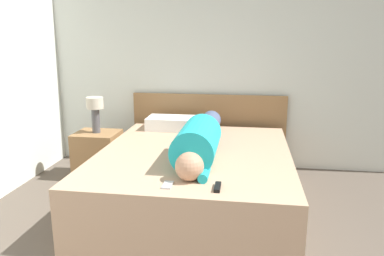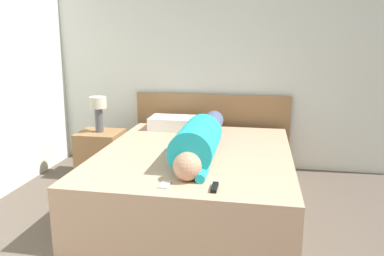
{
  "view_description": "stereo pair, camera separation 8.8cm",
  "coord_description": "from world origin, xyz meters",
  "px_view_note": "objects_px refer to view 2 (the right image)",
  "views": [
    {
      "loc": [
        0.22,
        -0.55,
        1.5
      ],
      "look_at": [
        -0.23,
        2.45,
        0.77
      ],
      "focal_mm": 35.0,
      "sensor_mm": 36.0,
      "label": 1
    },
    {
      "loc": [
        0.31,
        -0.53,
        1.5
      ],
      "look_at": [
        -0.23,
        2.45,
        0.77
      ],
      "focal_mm": 35.0,
      "sensor_mm": 36.0,
      "label": 2
    }
  ],
  "objects_px": {
    "nightstand": "(101,154)",
    "table_lamp": "(98,108)",
    "bed": "(195,179)",
    "pillow_near_headboard": "(174,123)",
    "tv_remote": "(215,187)",
    "cell_phone": "(165,185)",
    "person_lying": "(200,139)"
  },
  "relations": [
    {
      "from": "nightstand",
      "to": "person_lying",
      "type": "distance_m",
      "value": 1.46
    },
    {
      "from": "table_lamp",
      "to": "cell_phone",
      "type": "height_order",
      "value": "table_lamp"
    },
    {
      "from": "person_lying",
      "to": "tv_remote",
      "type": "xyz_separation_m",
      "value": [
        0.21,
        -0.71,
        -0.13
      ]
    },
    {
      "from": "nightstand",
      "to": "cell_phone",
      "type": "xyz_separation_m",
      "value": [
        1.09,
        -1.39,
        0.27
      ]
    },
    {
      "from": "bed",
      "to": "nightstand",
      "type": "relative_size",
      "value": 4.0
    },
    {
      "from": "table_lamp",
      "to": "cell_phone",
      "type": "distance_m",
      "value": 1.78
    },
    {
      "from": "person_lying",
      "to": "bed",
      "type": "bearing_deg",
      "value": 121.4
    },
    {
      "from": "person_lying",
      "to": "pillow_near_headboard",
      "type": "height_order",
      "value": "person_lying"
    },
    {
      "from": "bed",
      "to": "tv_remote",
      "type": "distance_m",
      "value": 0.9
    },
    {
      "from": "bed",
      "to": "tv_remote",
      "type": "xyz_separation_m",
      "value": [
        0.27,
        -0.81,
        0.27
      ]
    },
    {
      "from": "pillow_near_headboard",
      "to": "bed",
      "type": "bearing_deg",
      "value": -64.75
    },
    {
      "from": "bed",
      "to": "table_lamp",
      "type": "distance_m",
      "value": 1.39
    },
    {
      "from": "table_lamp",
      "to": "nightstand",
      "type": "bearing_deg",
      "value": 180.0
    },
    {
      "from": "tv_remote",
      "to": "nightstand",
      "type": "bearing_deg",
      "value": 135.85
    },
    {
      "from": "bed",
      "to": "nightstand",
      "type": "xyz_separation_m",
      "value": [
        -1.16,
        0.58,
        -0.01
      ]
    },
    {
      "from": "bed",
      "to": "cell_phone",
      "type": "xyz_separation_m",
      "value": [
        -0.07,
        -0.81,
        0.26
      ]
    },
    {
      "from": "person_lying",
      "to": "cell_phone",
      "type": "xyz_separation_m",
      "value": [
        -0.13,
        -0.71,
        -0.14
      ]
    },
    {
      "from": "person_lying",
      "to": "pillow_near_headboard",
      "type": "bearing_deg",
      "value": 116.02
    },
    {
      "from": "pillow_near_headboard",
      "to": "tv_remote",
      "type": "bearing_deg",
      "value": -68.02
    },
    {
      "from": "table_lamp",
      "to": "pillow_near_headboard",
      "type": "xyz_separation_m",
      "value": [
        0.78,
        0.21,
        -0.18
      ]
    },
    {
      "from": "pillow_near_headboard",
      "to": "person_lying",
      "type": "bearing_deg",
      "value": -63.98
    },
    {
      "from": "person_lying",
      "to": "cell_phone",
      "type": "distance_m",
      "value": 0.73
    },
    {
      "from": "bed",
      "to": "tv_remote",
      "type": "relative_size",
      "value": 13.29
    },
    {
      "from": "pillow_near_headboard",
      "to": "tv_remote",
      "type": "distance_m",
      "value": 1.73
    },
    {
      "from": "nightstand",
      "to": "table_lamp",
      "type": "xyz_separation_m",
      "value": [
        0.0,
        0.0,
        0.51
      ]
    },
    {
      "from": "person_lying",
      "to": "pillow_near_headboard",
      "type": "xyz_separation_m",
      "value": [
        -0.44,
        0.9,
        -0.08
      ]
    },
    {
      "from": "tv_remote",
      "to": "cell_phone",
      "type": "xyz_separation_m",
      "value": [
        -0.34,
        0.0,
        -0.01
      ]
    },
    {
      "from": "nightstand",
      "to": "bed",
      "type": "bearing_deg",
      "value": -26.53
    },
    {
      "from": "table_lamp",
      "to": "pillow_near_headboard",
      "type": "relative_size",
      "value": 0.74
    },
    {
      "from": "nightstand",
      "to": "table_lamp",
      "type": "height_order",
      "value": "table_lamp"
    },
    {
      "from": "tv_remote",
      "to": "cell_phone",
      "type": "bearing_deg",
      "value": 179.97
    },
    {
      "from": "tv_remote",
      "to": "person_lying",
      "type": "bearing_deg",
      "value": 106.5
    }
  ]
}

